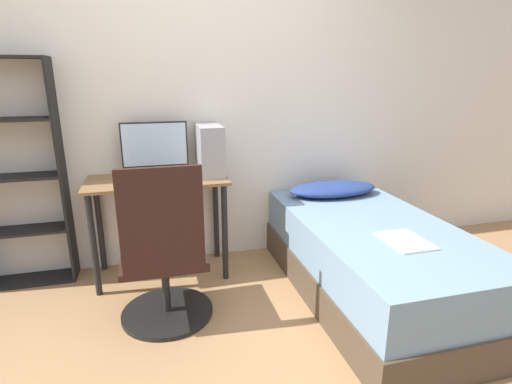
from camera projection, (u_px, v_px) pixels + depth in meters
ground_plane at (238, 381)px, 2.04m from camera, size 14.00×14.00×0.00m
wall_back at (193, 109)px, 3.13m from camera, size 8.00×0.05×2.50m
desk at (159, 197)px, 2.97m from camera, size 1.02×0.50×0.77m
office_chair at (165, 267)px, 2.44m from camera, size 0.59×0.59×1.04m
bed at (372, 259)px, 2.79m from camera, size 0.99×1.87×0.54m
pillow at (333, 189)px, 3.32m from camera, size 0.75×0.36×0.11m
magazine at (406, 241)px, 2.41m from camera, size 0.24×0.32×0.01m
monitor at (155, 147)px, 3.01m from camera, size 0.49×0.16×0.40m
keyboard at (154, 181)px, 2.83m from camera, size 0.43×0.11×0.02m
pc_tower at (210, 150)px, 3.02m from camera, size 0.18×0.38×0.38m
mouse at (192, 179)px, 2.90m from camera, size 0.06×0.09×0.02m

